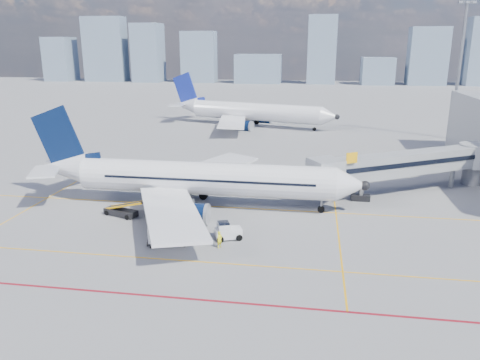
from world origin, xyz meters
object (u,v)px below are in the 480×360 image
object	(u,v)px
second_aircraft	(249,112)
baggage_tug	(227,231)
cargo_dolly	(168,233)
ramp_worker	(220,240)
belt_loader	(122,211)
main_aircraft	(192,178)

from	to	relation	value
second_aircraft	baggage_tug	world-z (taller)	second_aircraft
cargo_dolly	ramp_worker	world-z (taller)	cargo_dolly
belt_loader	cargo_dolly	bearing A→B (deg)	-22.03
baggage_tug	belt_loader	world-z (taller)	belt_loader
belt_loader	ramp_worker	distance (m)	13.57
baggage_tug	ramp_worker	xyz separation A→B (m)	(-0.31, -1.99, -0.04)
cargo_dolly	belt_loader	size ratio (longest dim) A/B	0.76
baggage_tug	main_aircraft	bearing A→B (deg)	100.82
main_aircraft	second_aircraft	xyz separation A→B (m)	(-1.21, 55.76, -0.00)
baggage_tug	ramp_worker	bearing A→B (deg)	-120.52
cargo_dolly	second_aircraft	bearing A→B (deg)	75.67
main_aircraft	ramp_worker	size ratio (longest dim) A/B	24.63
baggage_tug	cargo_dolly	distance (m)	5.51
second_aircraft	belt_loader	world-z (taller)	second_aircraft
baggage_tug	ramp_worker	size ratio (longest dim) A/B	1.80
main_aircraft	second_aircraft	size ratio (longest dim) A/B	0.96
second_aircraft	ramp_worker	distance (m)	67.00
main_aircraft	cargo_dolly	bearing A→B (deg)	-86.91
main_aircraft	belt_loader	distance (m)	8.44
main_aircraft	baggage_tug	world-z (taller)	main_aircraft
main_aircraft	cargo_dolly	distance (m)	11.10
ramp_worker	baggage_tug	bearing A→B (deg)	25.47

